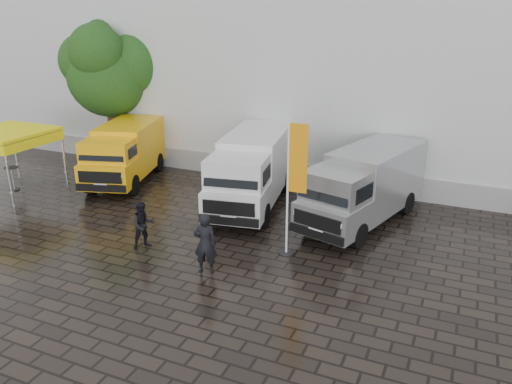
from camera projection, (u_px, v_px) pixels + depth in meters
ground at (243, 261)px, 16.16m from camera, size 120.00×120.00×0.00m
exhibition_hall at (399, 43)px, 27.15m from camera, size 44.00×16.00×12.00m
hall_plinth at (359, 182)px, 22.09m from camera, size 44.00×0.15×1.00m
van_yellow at (125, 154)px, 23.32m from camera, size 3.74×6.12×2.65m
van_white at (252, 171)px, 20.37m from camera, size 3.36×6.98×2.90m
van_silver at (364, 188)px, 18.66m from camera, size 3.79×6.74×2.77m
canopy_tent at (6, 135)px, 21.46m from camera, size 3.24×3.24×2.79m
flagpole at (293, 182)px, 15.73m from camera, size 0.88×0.50×4.61m
tree at (108, 71)px, 25.56m from camera, size 4.13×4.18×7.41m
cocktail_table at (13, 179)px, 22.40m from camera, size 0.60×0.60×1.08m
person_front at (205, 243)px, 15.14m from camera, size 0.82×0.66×1.95m
person_tent at (143, 225)px, 16.83m from camera, size 0.98×1.01×1.64m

